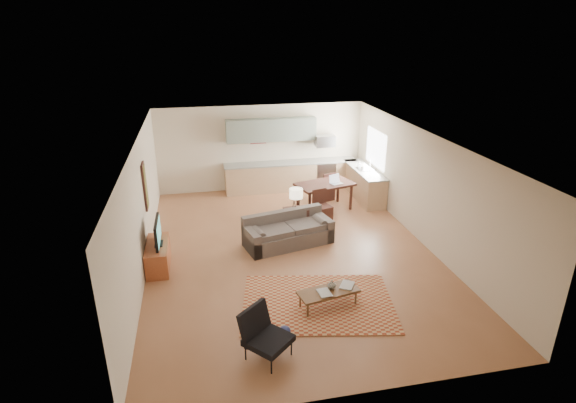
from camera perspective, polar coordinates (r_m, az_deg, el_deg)
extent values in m
plane|color=#975D3B|center=(10.67, 0.33, -6.33)|extent=(9.00, 9.00, 0.00)
plane|color=white|center=(9.70, 0.36, 7.89)|extent=(9.00, 9.00, 0.00)
plane|color=beige|center=(14.33, -3.40, 6.82)|extent=(6.50, 0.00, 6.50)
plane|color=beige|center=(6.28, 9.12, -14.26)|extent=(6.50, 0.00, 6.50)
plane|color=beige|center=(10.00, -18.19, -0.94)|extent=(0.00, 9.00, 9.00)
plane|color=beige|center=(11.20, 16.84, 1.63)|extent=(0.00, 9.00, 9.00)
cube|color=#A5A8AD|center=(14.70, 4.61, 3.51)|extent=(0.62, 0.62, 0.90)
cube|color=#A5A8AD|center=(14.41, 4.72, 7.69)|extent=(0.62, 0.40, 0.35)
cube|color=gray|center=(14.07, -2.13, 9.08)|extent=(2.80, 0.34, 0.70)
cube|color=white|center=(13.72, 11.09, 6.64)|extent=(0.02, 1.40, 1.05)
cube|color=#98361E|center=(8.87, 3.80, -12.71)|extent=(3.18, 2.47, 0.02)
imported|color=maroon|center=(8.48, 3.92, -11.64)|extent=(0.28, 0.35, 0.03)
imported|color=navy|center=(8.81, 6.75, -10.36)|extent=(0.53, 0.54, 0.02)
imported|color=black|center=(8.64, 5.58, -10.43)|extent=(0.24, 0.24, 0.17)
imported|color=beige|center=(13.92, 9.06, 4.70)|extent=(0.11, 0.12, 0.19)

